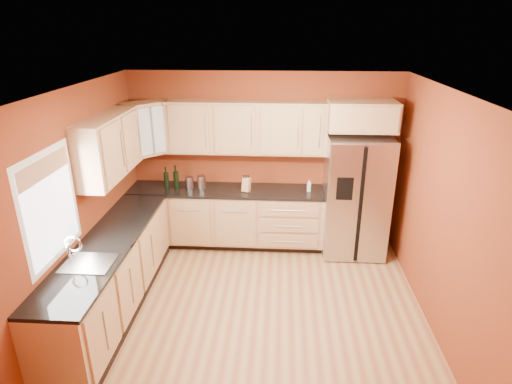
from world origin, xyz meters
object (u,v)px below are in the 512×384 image
refrigerator (355,196)px  knife_block (246,184)px  wine_bottle_a (166,177)px  soap_dispenser (309,186)px  canister_left (201,182)px

refrigerator → knife_block: 1.59m
wine_bottle_a → soap_dispenser: wine_bottle_a is taller
refrigerator → canister_left: (-2.26, 0.07, 0.13)m
knife_block → soap_dispenser: size_ratio=1.22×
wine_bottle_a → knife_block: size_ratio=1.53×
wine_bottle_a → soap_dispenser: bearing=-0.7°
knife_block → refrigerator: bearing=19.7°
wine_bottle_a → soap_dispenser: (2.12, -0.03, -0.07)m
canister_left → soap_dispenser: canister_left is taller
soap_dispenser → canister_left: bearing=179.7°
refrigerator → soap_dispenser: 0.68m
wine_bottle_a → knife_block: bearing=-3.7°
wine_bottle_a → canister_left: bearing=-2.0°
canister_left → wine_bottle_a: 0.54m
knife_block → soap_dispenser: knife_block is taller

